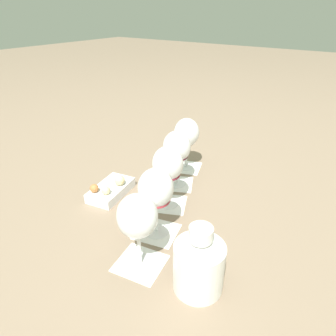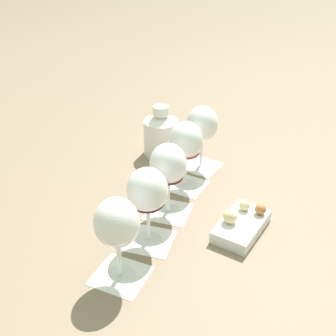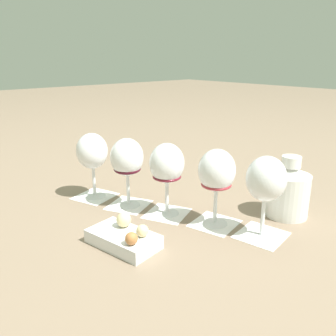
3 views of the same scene
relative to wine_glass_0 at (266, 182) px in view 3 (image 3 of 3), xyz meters
The scene contains 13 objects.
ground_plane 0.28m from the wine_glass_0, 18.98° to the left, with size 8.00×8.00×0.00m, color #7F6B56.
tasting_card_0 0.13m from the wine_glass_0, 153.43° to the left, with size 0.12×0.12×0.00m.
tasting_card_1 0.18m from the wine_glass_0, 17.82° to the left, with size 0.13×0.13×0.00m.
tasting_card_2 0.29m from the wine_glass_0, 19.85° to the left, with size 0.14×0.14×0.00m.
tasting_card_3 0.39m from the wine_glass_0, 20.57° to the left, with size 0.14×0.14×0.00m.
tasting_card_4 0.51m from the wine_glass_0, 19.81° to the left, with size 0.13×0.14×0.00m.
wine_glass_0 is the anchor object (origin of this frame).
wine_glass_1 0.12m from the wine_glass_0, 17.82° to the left, with size 0.09×0.09×0.19m.
wine_glass_2 0.26m from the wine_glass_0, 19.85° to the left, with size 0.09×0.09×0.19m.
wine_glass_3 0.37m from the wine_glass_0, 20.57° to the left, with size 0.09×0.09×0.19m.
wine_glass_4 0.50m from the wine_glass_0, 19.81° to the left, with size 0.09×0.09×0.19m.
ceramic_vase 0.16m from the wine_glass_0, 80.88° to the right, with size 0.11×0.11×0.16m.
snack_dish 0.34m from the wine_glass_0, 56.92° to the left, with size 0.17×0.12×0.06m.
Camera 3 is at (-0.65, 0.57, 0.40)m, focal length 38.00 mm.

